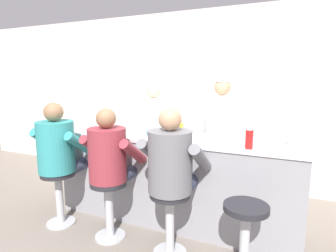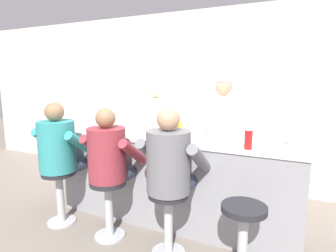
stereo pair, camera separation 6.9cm
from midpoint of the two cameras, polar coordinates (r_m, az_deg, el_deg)
The scene contains 18 objects.
ground_plane at distance 3.29m, azimuth -1.87°, elevation -20.88°, with size 20.00×20.00×0.00m, color slate.
wall_back at distance 4.45m, azimuth 7.80°, elevation 5.43°, with size 10.00×0.06×2.70m.
diner_counter at distance 3.34m, azimuth 0.56°, elevation -10.69°, with size 2.85×0.65×1.02m.
ketchup_bottle_red at distance 2.72m, azimuth 15.49°, elevation -2.21°, with size 0.07×0.07×0.24m.
mustard_bottle_yellow at distance 2.93m, azimuth 1.77°, elevation -0.99°, with size 0.06×0.06×0.24m.
hot_sauce_bottle_orange at distance 2.80m, azimuth 15.72°, elevation -2.64°, with size 0.03×0.03×0.15m.
water_pitcher_clear at distance 2.91m, azimuth 23.89°, elevation -1.82°, with size 0.14×0.12×0.23m.
breakfast_plate at distance 3.71m, azimuth -13.31°, elevation -0.49°, with size 0.27×0.27×0.05m.
cereal_bowl at distance 3.29m, azimuth -3.72°, elevation -1.27°, with size 0.15×0.15×0.06m.
coffee_mug_tan at distance 3.10m, azimuth 10.09°, elevation -1.74°, with size 0.12×0.08×0.09m.
cup_stack_steel at distance 3.09m, azimuth 13.22°, elevation 0.84°, with size 0.11×0.11×0.38m.
napkin_dispenser_chrome at distance 3.15m, azimuth -1.15°, elevation -1.21°, with size 0.13×0.08×0.12m.
diner_seated_teal at distance 3.42m, azimuth -21.89°, elevation -4.71°, with size 0.61×0.60×1.41m.
diner_seated_maroon at distance 2.97m, azimuth -12.47°, elevation -6.65°, with size 0.59×0.58×1.38m.
diner_seated_grey at distance 2.63m, azimuth -0.06°, elevation -8.16°, with size 0.62×0.61×1.42m.
empty_stool_round at distance 2.59m, azimuth 14.62°, elevation -19.42°, with size 0.38×0.38×0.63m.
cook_in_whites_near at distance 4.14m, azimuth -3.38°, elevation -0.44°, with size 0.67×0.43×1.72m.
cook_in_whites_far at distance 3.82m, azimuth 10.22°, elevation -0.84°, with size 0.70×0.45×1.79m.
Camera 1 is at (1.22, -2.56, 1.68)m, focal length 30.00 mm.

